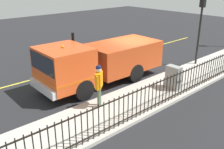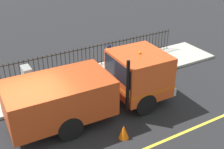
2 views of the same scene
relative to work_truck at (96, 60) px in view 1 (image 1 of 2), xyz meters
name	(u,v)px [view 1 (image 1 of 2)]	position (x,y,z in m)	size (l,w,h in m)	color
ground_plane	(133,71)	(-0.11, 2.85, -1.29)	(49.21, 49.21, 0.00)	#232326
sidewalk_slab	(173,84)	(2.72, 2.85, -1.23)	(2.54, 22.37, 0.13)	#B7B2A8
lane_marking	(103,60)	(-2.82, 2.85, -1.29)	(0.12, 20.13, 0.01)	yellow
work_truck	(96,60)	(0.00, 0.00, 0.00)	(2.50, 6.91, 2.62)	#D84C1E
worker_standing	(99,81)	(2.14, -1.55, -0.04)	(0.50, 0.55, 1.82)	orange
iron_fence	(193,77)	(3.81, 2.85, -0.54)	(0.04, 19.05, 1.21)	black
traffic_light_near	(201,14)	(1.84, 6.45, 1.86)	(0.33, 0.25, 4.27)	black
utility_cabinet	(173,77)	(3.12, 2.23, -0.59)	(0.71, 0.38, 1.14)	gray
traffic_cone	(76,69)	(-1.93, 0.11, -1.02)	(0.39, 0.39, 0.55)	orange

